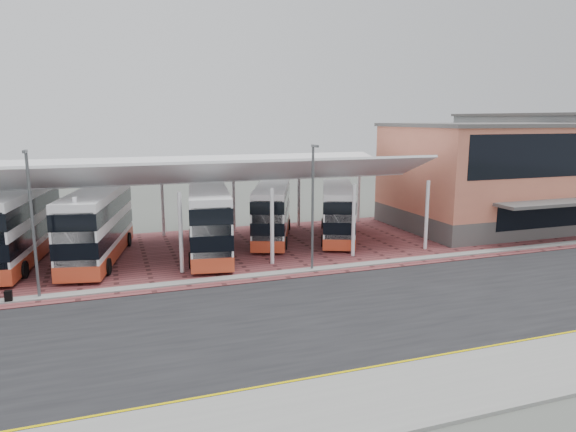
{
  "coord_description": "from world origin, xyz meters",
  "views": [
    {
      "loc": [
        -9.97,
        -23.29,
        9.65
      ],
      "look_at": [
        1.3,
        9.02,
        3.14
      ],
      "focal_mm": 32.0,
      "sensor_mm": 36.0,
      "label": 1
    }
  ],
  "objects_px": {
    "bus_1": "(17,227)",
    "bus_5": "(337,212)",
    "terminal": "(497,175)",
    "bus_2": "(97,226)",
    "bus_3": "(209,221)",
    "bus_4": "(272,212)"
  },
  "relations": [
    {
      "from": "bus_2",
      "to": "bus_4",
      "type": "bearing_deg",
      "value": 20.81
    },
    {
      "from": "bus_2",
      "to": "bus_3",
      "type": "relative_size",
      "value": 1.01
    },
    {
      "from": "bus_5",
      "to": "bus_2",
      "type": "bearing_deg",
      "value": -154.49
    },
    {
      "from": "bus_3",
      "to": "bus_2",
      "type": "bearing_deg",
      "value": -176.52
    },
    {
      "from": "bus_4",
      "to": "bus_5",
      "type": "distance_m",
      "value": 5.31
    },
    {
      "from": "bus_2",
      "to": "bus_3",
      "type": "distance_m",
      "value": 7.56
    },
    {
      "from": "terminal",
      "to": "bus_5",
      "type": "xyz_separation_m",
      "value": [
        -15.67,
        0.15,
        -2.5
      ]
    },
    {
      "from": "bus_3",
      "to": "bus_4",
      "type": "xyz_separation_m",
      "value": [
        5.65,
        2.79,
        -0.2
      ]
    },
    {
      "from": "bus_1",
      "to": "bus_3",
      "type": "relative_size",
      "value": 1.04
    },
    {
      "from": "terminal",
      "to": "bus_2",
      "type": "distance_m",
      "value": 34.07
    },
    {
      "from": "bus_2",
      "to": "bus_4",
      "type": "height_order",
      "value": "bus_2"
    },
    {
      "from": "bus_2",
      "to": "bus_5",
      "type": "height_order",
      "value": "bus_2"
    },
    {
      "from": "terminal",
      "to": "bus_4",
      "type": "distance_m",
      "value": 21.01
    },
    {
      "from": "terminal",
      "to": "bus_4",
      "type": "xyz_separation_m",
      "value": [
        -20.81,
        1.49,
        -2.43
      ]
    },
    {
      "from": "bus_1",
      "to": "bus_5",
      "type": "relative_size",
      "value": 1.19
    },
    {
      "from": "terminal",
      "to": "bus_2",
      "type": "relative_size",
      "value": 1.54
    },
    {
      "from": "bus_5",
      "to": "bus_1",
      "type": "bearing_deg",
      "value": -157.5
    },
    {
      "from": "terminal",
      "to": "bus_1",
      "type": "bearing_deg",
      "value": 179.42
    },
    {
      "from": "terminal",
      "to": "bus_3",
      "type": "distance_m",
      "value": 26.59
    },
    {
      "from": "bus_1",
      "to": "bus_3",
      "type": "distance_m",
      "value": 12.72
    },
    {
      "from": "bus_2",
      "to": "bus_5",
      "type": "relative_size",
      "value": 1.15
    },
    {
      "from": "terminal",
      "to": "bus_3",
      "type": "relative_size",
      "value": 1.55
    }
  ]
}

